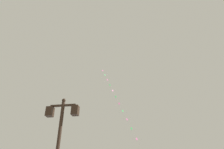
% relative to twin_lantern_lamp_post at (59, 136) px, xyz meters
% --- Properties ---
extents(twin_lantern_lamp_post, '(1.37, 0.28, 5.13)m').
position_rel_twin_lantern_lamp_post_xyz_m(twin_lantern_lamp_post, '(0.00, 0.00, 0.00)').
color(twin_lantern_lamp_post, black).
rests_on(twin_lantern_lamp_post, ground_plane).
extents(kite_train, '(8.46, 11.50, 21.22)m').
position_rel_twin_lantern_lamp_post_xyz_m(kite_train, '(1.04, 18.34, 7.38)').
color(kite_train, brown).
rests_on(kite_train, ground_plane).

